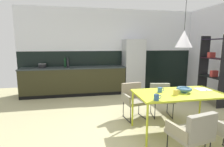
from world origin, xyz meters
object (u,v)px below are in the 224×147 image
cooking_pot (42,66)px  bottle_spice_small (68,63)px  mug_wide_latte (176,92)px  armchair_far_side (194,131)px  open_shelf_unit (213,69)px  armchair_near_window (134,96)px  mug_short_terracotta (160,90)px  refrigerator_column (133,66)px  armchair_head_of_table (161,95)px  dining_table (179,95)px  bottle_wine_green (65,63)px  mug_white_ceramic (157,97)px  pendant_lamp_over_table_near (184,39)px  open_book (203,89)px  fruit_bowl (184,89)px

cooking_pot → bottle_spice_small: bottle_spice_small is taller
mug_wide_latte → armchair_far_side: bearing=-103.0°
cooking_pot → open_shelf_unit: 5.04m
armchair_near_window → mug_short_terracotta: mug_short_terracotta is taller
refrigerator_column → armchair_head_of_table: 2.15m
dining_table → open_shelf_unit: size_ratio=0.86×
armchair_far_side → bottle_wine_green: size_ratio=2.41×
refrigerator_column → mug_wide_latte: bearing=-93.7°
mug_wide_latte → open_shelf_unit: 2.41m
armchair_far_side → cooking_pot: 4.71m
mug_white_ceramic → bottle_spice_small: 3.55m
dining_table → pendant_lamp_over_table_near: bearing=-90.0°
bottle_wine_green → pendant_lamp_over_table_near: bearing=-53.6°
armchair_far_side → mug_wide_latte: (0.17, 0.76, 0.32)m
cooking_pot → open_shelf_unit: open_shelf_unit is taller
mug_white_ceramic → pendant_lamp_over_table_near: bearing=25.8°
dining_table → cooking_pot: size_ratio=6.68×
armchair_far_side → open_book: 1.36m
refrigerator_column → bottle_wine_green: size_ratio=5.67×
fruit_bowl → mug_short_terracotta: bearing=166.8°
mug_wide_latte → bottle_wine_green: (-2.08, 3.08, 0.24)m
refrigerator_column → armchair_far_side: size_ratio=2.36×
fruit_bowl → open_shelf_unit: bearing=36.8°
dining_table → pendant_lamp_over_table_near: 1.02m
armchair_near_window → cooking_pot: size_ratio=3.20×
refrigerator_column → armchair_far_side: bearing=-95.6°
armchair_head_of_table → mug_short_terracotta: size_ratio=5.58×
open_book → pendant_lamp_over_table_near: 1.14m
mug_short_terracotta → mug_white_ceramic: bearing=-122.4°
dining_table → open_shelf_unit: open_shelf_unit is taller
mug_short_terracotta → mug_white_ceramic: size_ratio=0.99×
mug_short_terracotta → cooking_pot: size_ratio=0.54×
refrigerator_column → mug_short_terracotta: refrigerator_column is taller
dining_table → mug_white_ceramic: size_ratio=12.37×
armchair_head_of_table → open_book: size_ratio=2.90×
dining_table → mug_wide_latte: (-0.14, -0.12, 0.10)m
mug_white_ceramic → cooking_pot: size_ratio=0.54×
armchair_near_window → pendant_lamp_over_table_near: bearing=117.8°
mug_white_ceramic → mug_short_terracotta: bearing=57.6°
armchair_head_of_table → armchair_near_window: size_ratio=0.94×
open_shelf_unit → armchair_far_side: bearing=-44.6°
mug_white_ceramic → dining_table: bearing=28.9°
refrigerator_column → mug_wide_latte: size_ratio=13.91×
refrigerator_column → open_book: bearing=-79.5°
armchair_far_side → dining_table: bearing=59.2°
dining_table → bottle_wine_green: bottle_wine_green is taller
bottle_wine_green → pendant_lamp_over_table_near: 3.79m
dining_table → armchair_far_side: (-0.31, -0.88, -0.22)m
mug_wide_latte → open_shelf_unit: open_shelf_unit is taller
fruit_bowl → open_book: bearing=13.0°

